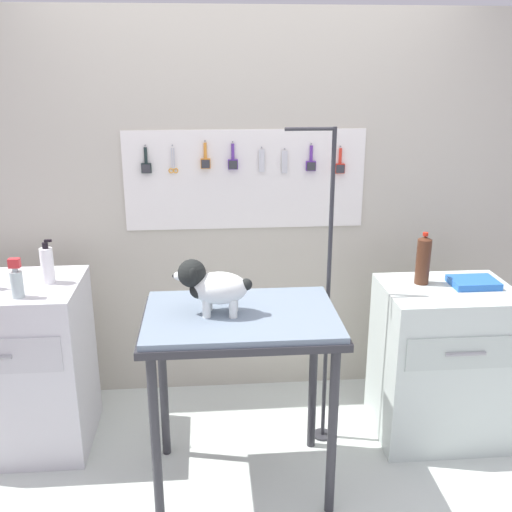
{
  "coord_description": "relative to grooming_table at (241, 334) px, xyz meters",
  "views": [
    {
      "loc": [
        -0.21,
        -2.17,
        2.0
      ],
      "look_at": [
        -0.0,
        0.33,
        1.18
      ],
      "focal_mm": 41.56,
      "sensor_mm": 36.0,
      "label": 1
    }
  ],
  "objects": [
    {
      "name": "cabinet_right",
      "position": [
        1.12,
        0.32,
        -0.37
      ],
      "size": [
        0.68,
        0.54,
        0.87
      ],
      "color": "silver",
      "rests_on": "ground"
    },
    {
      "name": "conditioner_bottle",
      "position": [
        -0.96,
        0.44,
        0.21
      ],
      "size": [
        0.07,
        0.07,
        0.23
      ],
      "color": "white",
      "rests_on": "counter_left"
    },
    {
      "name": "soda_bottle",
      "position": [
        0.99,
        0.4,
        0.2
      ],
      "size": [
        0.08,
        0.08,
        0.28
      ],
      "color": "#4A2819",
      "rests_on": "cabinet_right"
    },
    {
      "name": "spray_bottle_tall",
      "position": [
        -1.06,
        0.24,
        0.2
      ],
      "size": [
        0.06,
        0.06,
        0.2
      ],
      "color": "#ABBCBD",
      "rests_on": "counter_left"
    },
    {
      "name": "rear_wall_panel",
      "position": [
        0.07,
        0.96,
        0.35
      ],
      "size": [
        4.0,
        0.11,
        2.3
      ],
      "color": "#BCB5A5",
      "rests_on": "ground"
    },
    {
      "name": "counter_left",
      "position": [
        -1.21,
        0.42,
        -0.34
      ],
      "size": [
        0.8,
        0.58,
        0.93
      ],
      "color": "silver",
      "rests_on": "ground"
    },
    {
      "name": "supply_tray",
      "position": [
        1.26,
        0.35,
        0.08
      ],
      "size": [
        0.24,
        0.18,
        0.04
      ],
      "color": "blue",
      "rests_on": "cabinet_right"
    },
    {
      "name": "dog",
      "position": [
        -0.13,
        0.0,
        0.24
      ],
      "size": [
        0.36,
        0.19,
        0.26
      ],
      "color": "white",
      "rests_on": "grooming_table"
    },
    {
      "name": "grooming_arm",
      "position": [
        0.46,
        0.33,
        -0.01
      ],
      "size": [
        0.29,
        0.11,
        1.71
      ],
      "color": "#2D2D33",
      "rests_on": "ground"
    },
    {
      "name": "grooming_table",
      "position": [
        0.0,
        0.0,
        0.0
      ],
      "size": [
        0.9,
        0.62,
        0.91
      ],
      "color": "#2D2D33",
      "rests_on": "ground"
    }
  ]
}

